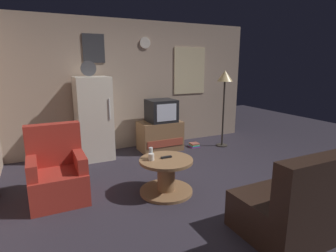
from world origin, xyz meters
The scene contains 13 objects.
ground_plane centered at (0.00, 0.00, 0.00)m, with size 12.00×12.00×0.00m, color #2D2833.
wall_with_art centered at (0.01, 2.45, 1.29)m, with size 5.20×0.12×2.56m.
fridge centered at (-0.97, 2.05, 0.75)m, with size 0.60×0.62×1.77m.
tv_stand centered at (0.31, 1.96, 0.29)m, with size 0.84×0.53×0.59m.
crt_tv centered at (0.34, 1.96, 0.81)m, with size 0.54×0.51×0.44m.
standing_lamp centered at (1.62, 1.63, 1.36)m, with size 0.32×0.32×1.59m.
coffee_table centered at (-0.40, 0.19, 0.24)m, with size 0.72×0.72×0.48m.
wine_glass centered at (-0.57, 0.32, 0.55)m, with size 0.05×0.05×0.15m, color silver.
mug_ceramic_white centered at (-0.59, 0.24, 0.52)m, with size 0.08×0.08×0.09m, color silver.
remote_control centered at (-0.38, 0.24, 0.49)m, with size 0.15×0.04×0.02m, color black.
armchair centered at (-1.73, 0.66, 0.34)m, with size 0.68×0.68×0.96m.
couch centered at (0.70, -1.24, 0.31)m, with size 1.70×0.80×0.92m.
book_stack centered at (1.04, 1.82, 0.04)m, with size 0.20×0.17×0.09m.
Camera 1 is at (-1.89, -2.92, 1.73)m, focal length 29.26 mm.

